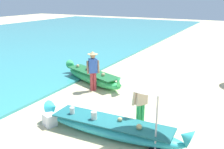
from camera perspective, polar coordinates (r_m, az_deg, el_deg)
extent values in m
plane|color=beige|center=(8.85, 0.49, -9.91)|extent=(80.00, 80.00, 0.00)
ellipsoid|color=#33B2BC|center=(7.83, -0.16, -11.84)|extent=(4.41, 1.00, 0.46)
cone|color=#33B2BC|center=(7.14, 15.90, -13.04)|extent=(0.45, 0.52, 0.57)
cone|color=#33B2BC|center=(8.76, -12.95, -7.01)|extent=(0.45, 0.52, 0.57)
cube|color=#1C6267|center=(7.72, -0.16, -10.36)|extent=(3.71, 0.99, 0.04)
cylinder|color=silver|center=(8.22, -8.76, -7.90)|extent=(0.15, 0.15, 0.23)
cylinder|color=silver|center=(7.80, -3.99, -9.04)|extent=(0.19, 0.19, 0.26)
sphere|color=tan|center=(7.70, 1.76, -9.87)|extent=(0.14, 0.14, 0.14)
sphere|color=tan|center=(7.30, 5.97, -11.42)|extent=(0.17, 0.17, 0.17)
ellipsoid|color=#38B760|center=(12.31, -4.27, -0.73)|extent=(3.84, 2.12, 0.54)
cone|color=#38B760|center=(10.85, 1.57, -1.38)|extent=(0.57, 0.60, 0.54)
cone|color=#38B760|center=(13.70, -8.95, 2.34)|extent=(0.57, 0.60, 0.54)
cube|color=#1E6435|center=(12.23, -4.30, 0.47)|extent=(3.28, 1.91, 0.04)
sphere|color=tan|center=(13.11, -7.55, 1.88)|extent=(0.17, 0.17, 0.17)
cylinder|color=#2D2D33|center=(12.57, -5.33, 1.14)|extent=(0.22, 0.22, 0.10)
cylinder|color=#386699|center=(12.00, -3.62, 0.94)|extent=(0.15, 0.15, 0.31)
sphere|color=tan|center=(11.58, -1.97, 0.00)|extent=(0.17, 0.17, 0.17)
cylinder|color=#B2383D|center=(11.35, -3.80, -1.54)|extent=(0.14, 0.14, 0.81)
cylinder|color=#B2383D|center=(11.34, -4.50, -1.58)|extent=(0.14, 0.14, 0.81)
cube|color=#3356B2|center=(11.14, -4.23, 1.93)|extent=(0.42, 0.40, 0.62)
cylinder|color=#9E7051|center=(11.16, -3.04, 1.72)|extent=(0.20, 0.21, 0.57)
cylinder|color=#9E7051|center=(11.11, -5.38, 1.59)|extent=(0.20, 0.21, 0.57)
sphere|color=#9E7051|center=(11.03, -4.27, 4.09)|extent=(0.22, 0.22, 0.22)
cylinder|color=tan|center=(11.02, -4.28, 4.50)|extent=(0.44, 0.44, 0.02)
cone|color=tan|center=(11.00, -4.29, 4.85)|extent=(0.26, 0.26, 0.12)
cylinder|color=green|center=(8.12, 5.82, -9.29)|extent=(0.14, 0.14, 0.84)
cylinder|color=green|center=(8.19, 6.66, -9.09)|extent=(0.14, 0.14, 0.84)
cube|color=beige|center=(7.87, 6.41, -4.52)|extent=(0.39, 0.42, 0.59)
cylinder|color=beige|center=(7.79, 4.88, -5.10)|extent=(0.21, 0.19, 0.54)
cylinder|color=beige|center=(8.02, 7.71, -4.53)|extent=(0.21, 0.19, 0.54)
sphere|color=beige|center=(7.73, 6.51, -1.66)|extent=(0.22, 0.22, 0.22)
cylinder|color=#B7B7BC|center=(6.73, 9.88, -8.29)|extent=(0.05, 0.05, 2.32)
cone|color=silver|center=(6.37, 10.34, -0.09)|extent=(1.92, 1.92, 0.36)
cube|color=silver|center=(8.64, -13.57, -9.67)|extent=(0.51, 0.47, 0.40)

